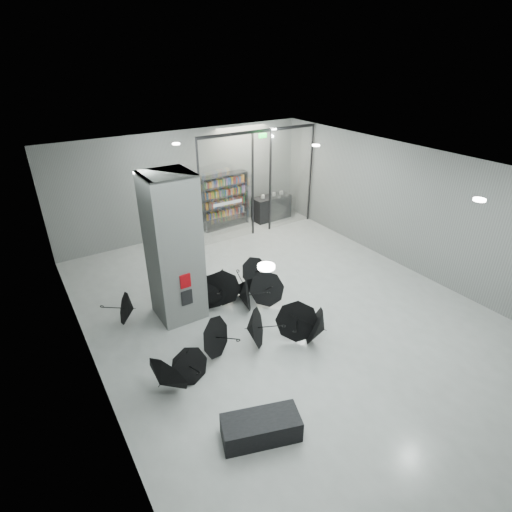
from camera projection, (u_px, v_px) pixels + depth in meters
room at (300, 224)px, 9.58m from camera, size 14.00×14.02×4.01m
column at (174, 249)px, 10.28m from camera, size 1.20×1.20×4.00m
fire_cabinet at (185, 281)px, 10.12m from camera, size 0.28×0.04×0.38m
info_panel at (187, 298)px, 10.35m from camera, size 0.30×0.03×0.42m
exit_sign at (263, 136)px, 14.24m from camera, size 0.30×0.06×0.15m
glass_partition at (259, 179)px, 15.14m from camera, size 5.06×0.08×4.00m
bench at (261, 428)px, 7.52m from camera, size 1.60×1.07×0.47m
bookshelf at (224, 201)px, 16.16m from camera, size 2.03×0.52×2.21m
shop_counter at (271, 208)px, 17.18m from camera, size 1.71×0.75×1.01m
umbrella_cluster at (228, 312)px, 10.71m from camera, size 5.26×4.78×1.29m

